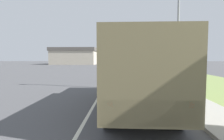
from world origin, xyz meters
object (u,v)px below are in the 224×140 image
(car_second_ahead, at_px, (122,66))
(car_third_ahead, at_px, (123,64))
(lamp_post, at_px, (175,12))
(military_truck, at_px, (136,70))
(car_nearest_ahead, at_px, (124,71))

(car_second_ahead, height_order, car_third_ahead, car_second_ahead)
(car_third_ahead, xyz_separation_m, lamp_post, (2.67, -30.70, 4.22))
(military_truck, height_order, car_nearest_ahead, military_truck)
(military_truck, relative_size, car_third_ahead, 1.83)
(car_nearest_ahead, distance_m, car_third_ahead, 23.68)
(military_truck, bearing_deg, car_second_ahead, 91.03)
(car_nearest_ahead, distance_m, lamp_post, 8.70)
(car_nearest_ahead, xyz_separation_m, car_second_ahead, (-0.17, 13.29, 0.00))
(car_third_ahead, relative_size, lamp_post, 0.51)
(lamp_post, bearing_deg, military_truck, -127.04)
(lamp_post, bearing_deg, car_third_ahead, 94.97)
(car_nearest_ahead, bearing_deg, lamp_post, -66.94)
(car_nearest_ahead, relative_size, car_second_ahead, 0.84)
(car_second_ahead, distance_m, lamp_post, 20.97)
(military_truck, bearing_deg, car_nearest_ahead, 91.42)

